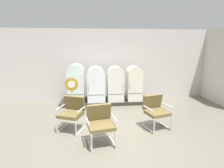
# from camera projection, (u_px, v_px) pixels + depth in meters

# --- Properties ---
(ground) EXTENTS (12.00, 10.00, 0.05)m
(ground) POSITION_uv_depth(u_px,v_px,m) (114.00, 140.00, 4.71)
(ground) COLOR #6A6657
(back_wall) EXTENTS (11.76, 0.12, 3.06)m
(back_wall) POSITION_uv_depth(u_px,v_px,m) (104.00, 65.00, 7.93)
(back_wall) COLOR beige
(back_wall) RESTS_ON ground
(side_wall_right) EXTENTS (0.16, 2.20, 3.06)m
(side_wall_right) POSITION_uv_depth(u_px,v_px,m) (222.00, 67.00, 7.27)
(side_wall_right) COLOR beige
(side_wall_right) RESTS_ON ground
(display_plinth) EXTENTS (3.68, 0.95, 0.13)m
(display_plinth) POSITION_uv_depth(u_px,v_px,m) (105.00, 101.00, 7.62)
(display_plinth) COLOR #2E2C26
(display_plinth) RESTS_ON ground
(refrigerator_0) EXTENTS (0.64, 0.71, 1.52)m
(refrigerator_0) POSITION_uv_depth(u_px,v_px,m) (76.00, 82.00, 7.23)
(refrigerator_0) COLOR silver
(refrigerator_0) RESTS_ON display_plinth
(refrigerator_1) EXTENTS (0.70, 0.68, 1.42)m
(refrigerator_1) POSITION_uv_depth(u_px,v_px,m) (96.00, 83.00, 7.31)
(refrigerator_1) COLOR white
(refrigerator_1) RESTS_ON display_plinth
(refrigerator_2) EXTENTS (0.65, 0.62, 1.42)m
(refrigerator_2) POSITION_uv_depth(u_px,v_px,m) (115.00, 83.00, 7.36)
(refrigerator_2) COLOR silver
(refrigerator_2) RESTS_ON display_plinth
(refrigerator_3) EXTENTS (0.60, 0.68, 1.42)m
(refrigerator_3) POSITION_uv_depth(u_px,v_px,m) (134.00, 82.00, 7.47)
(refrigerator_3) COLOR silver
(refrigerator_3) RESTS_ON display_plinth
(armchair_left) EXTENTS (0.82, 0.82, 0.96)m
(armchair_left) POSITION_uv_depth(u_px,v_px,m) (72.00, 111.00, 5.14)
(armchair_left) COLOR silver
(armchair_left) RESTS_ON ground
(armchair_right) EXTENTS (0.79, 0.78, 0.96)m
(armchair_right) POSITION_uv_depth(u_px,v_px,m) (156.00, 109.00, 5.27)
(armchair_right) COLOR silver
(armchair_right) RESTS_ON ground
(armchair_center) EXTENTS (0.76, 0.73, 0.96)m
(armchair_center) POSITION_uv_depth(u_px,v_px,m) (100.00, 122.00, 4.42)
(armchair_center) COLOR silver
(armchair_center) RESTS_ON ground
(sign_stand) EXTENTS (0.43, 0.32, 1.37)m
(sign_stand) POSITION_uv_depth(u_px,v_px,m) (72.00, 100.00, 5.91)
(sign_stand) COLOR #2D2D30
(sign_stand) RESTS_ON ground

